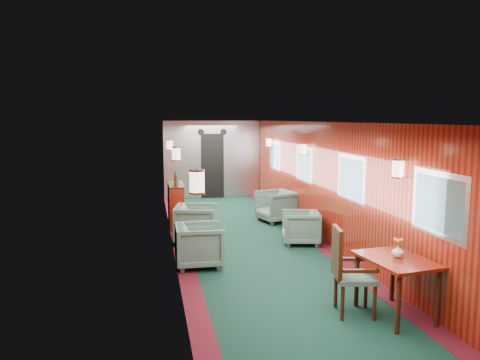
{
  "coord_description": "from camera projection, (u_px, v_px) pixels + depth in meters",
  "views": [
    {
      "loc": [
        -1.88,
        -8.46,
        2.48
      ],
      "look_at": [
        0.0,
        1.34,
        1.15
      ],
      "focal_mm": 35.0,
      "sensor_mm": 36.0,
      "label": 1
    }
  ],
  "objects": [
    {
      "name": "room",
      "position": [
        254.0,
        164.0,
        8.69
      ],
      "size": [
        12.0,
        12.1,
        2.4
      ],
      "color": "#0D3023",
      "rests_on": "ground"
    },
    {
      "name": "bulkhead",
      "position": [
        212.0,
        160.0,
        14.51
      ],
      "size": [
        2.98,
        0.17,
        2.39
      ],
      "color": "#BABDC2",
      "rests_on": "ground"
    },
    {
      "name": "windows_right",
      "position": [
        324.0,
        170.0,
        9.24
      ],
      "size": [
        0.02,
        8.6,
        0.8
      ],
      "color": "silver",
      "rests_on": "ground"
    },
    {
      "name": "wall_sconces",
      "position": [
        247.0,
        153.0,
        9.23
      ],
      "size": [
        2.97,
        7.97,
        0.25
      ],
      "color": "#FBE6C4",
      "rests_on": "ground"
    },
    {
      "name": "dining_table",
      "position": [
        396.0,
        268.0,
        5.81
      ],
      "size": [
        0.82,
        1.08,
        0.75
      ],
      "rotation": [
        0.0,
        0.0,
        0.13
      ],
      "color": "maroon",
      "rests_on": "ground"
    },
    {
      "name": "side_chair",
      "position": [
        347.0,
        268.0,
        5.88
      ],
      "size": [
        0.58,
        0.6,
        1.12
      ],
      "rotation": [
        0.0,
        0.0,
        -0.18
      ],
      "color": "#1D453C",
      "rests_on": "ground"
    },
    {
      "name": "credenza",
      "position": [
        176.0,
        205.0,
        10.73
      ],
      "size": [
        0.34,
        1.1,
        1.26
      ],
      "color": "maroon",
      "rests_on": "ground"
    },
    {
      "name": "flower_vase",
      "position": [
        398.0,
        251.0,
        5.83
      ],
      "size": [
        0.17,
        0.17,
        0.16
      ],
      "primitive_type": "imported",
      "rotation": [
        0.0,
        0.0,
        0.18
      ],
      "color": "beige",
      "rests_on": "dining_table"
    },
    {
      "name": "armchair_left_near",
      "position": [
        199.0,
        245.0,
        7.83
      ],
      "size": [
        0.8,
        0.78,
        0.72
      ],
      "primitive_type": "imported",
      "rotation": [
        0.0,
        0.0,
        1.56
      ],
      "color": "#1D453C",
      "rests_on": "ground"
    },
    {
      "name": "armchair_left_far",
      "position": [
        196.0,
        224.0,
        9.34
      ],
      "size": [
        0.98,
        0.96,
        0.76
      ],
      "primitive_type": "imported",
      "rotation": [
        0.0,
        0.0,
        1.37
      ],
      "color": "#1D453C",
      "rests_on": "ground"
    },
    {
      "name": "armchair_right_near",
      "position": [
        301.0,
        227.0,
        9.24
      ],
      "size": [
        0.85,
        0.84,
        0.65
      ],
      "primitive_type": "imported",
      "rotation": [
        0.0,
        0.0,
        -1.79
      ],
      "color": "#1D453C",
      "rests_on": "ground"
    },
    {
      "name": "armchair_right_far",
      "position": [
        276.0,
        206.0,
        11.22
      ],
      "size": [
        1.0,
        0.99,
        0.75
      ],
      "primitive_type": "imported",
      "rotation": [
        0.0,
        0.0,
        -1.31
      ],
      "color": "#1D453C",
      "rests_on": "ground"
    }
  ]
}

